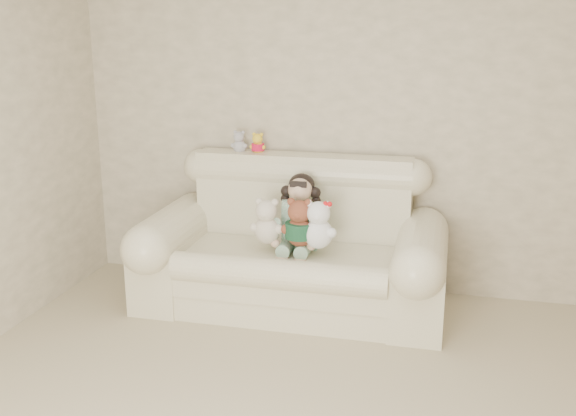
{
  "coord_description": "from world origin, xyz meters",
  "views": [
    {
      "loc": [
        0.48,
        -2.3,
        1.94
      ],
      "look_at": [
        -0.55,
        1.9,
        0.75
      ],
      "focal_mm": 42.06,
      "sensor_mm": 36.0,
      "label": 1
    }
  ],
  "objects_px": {
    "white_cat": "(319,220)",
    "cream_teddy": "(267,217)",
    "seated_child": "(300,211)",
    "brown_teddy": "(300,218)",
    "sofa": "(291,237)"
  },
  "relations": [
    {
      "from": "seated_child",
      "to": "cream_teddy",
      "type": "xyz_separation_m",
      "value": [
        -0.18,
        -0.2,
        -0.0
      ]
    },
    {
      "from": "sofa",
      "to": "seated_child",
      "type": "relative_size",
      "value": 3.96
    },
    {
      "from": "brown_teddy",
      "to": "white_cat",
      "type": "bearing_deg",
      "value": 16.3
    },
    {
      "from": "white_cat",
      "to": "cream_teddy",
      "type": "height_order",
      "value": "white_cat"
    },
    {
      "from": "brown_teddy",
      "to": "white_cat",
      "type": "distance_m",
      "value": 0.13
    },
    {
      "from": "cream_teddy",
      "to": "white_cat",
      "type": "bearing_deg",
      "value": 14.15
    },
    {
      "from": "white_cat",
      "to": "cream_teddy",
      "type": "relative_size",
      "value": 1.05
    },
    {
      "from": "seated_child",
      "to": "white_cat",
      "type": "height_order",
      "value": "seated_child"
    },
    {
      "from": "sofa",
      "to": "white_cat",
      "type": "height_order",
      "value": "sofa"
    },
    {
      "from": "cream_teddy",
      "to": "seated_child",
      "type": "bearing_deg",
      "value": 63.25
    },
    {
      "from": "sofa",
      "to": "seated_child",
      "type": "xyz_separation_m",
      "value": [
        0.04,
        0.08,
        0.17
      ]
    },
    {
      "from": "white_cat",
      "to": "brown_teddy",
      "type": "bearing_deg",
      "value": 154.84
    },
    {
      "from": "sofa",
      "to": "cream_teddy",
      "type": "height_order",
      "value": "sofa"
    },
    {
      "from": "sofa",
      "to": "seated_child",
      "type": "distance_m",
      "value": 0.19
    },
    {
      "from": "seated_child",
      "to": "cream_teddy",
      "type": "distance_m",
      "value": 0.27
    }
  ]
}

